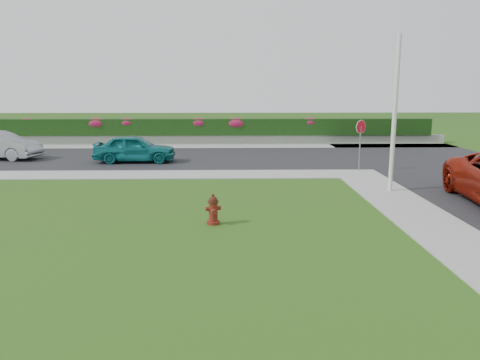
{
  "coord_description": "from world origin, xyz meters",
  "views": [
    {
      "loc": [
        1.34,
        -11.31,
        3.81
      ],
      "look_at": [
        1.64,
        3.3,
        0.9
      ],
      "focal_mm": 35.0,
      "sensor_mm": 36.0,
      "label": 1
    }
  ],
  "objects_px": {
    "utility_pole": "(395,115)",
    "stop_sign": "(361,134)",
    "fire_hydrant": "(213,210)",
    "sedan_teal": "(135,148)"
  },
  "relations": [
    {
      "from": "utility_pole",
      "to": "stop_sign",
      "type": "bearing_deg",
      "value": 90.12
    },
    {
      "from": "sedan_teal",
      "to": "stop_sign",
      "type": "xyz_separation_m",
      "value": [
        10.8,
        -2.73,
        1.0
      ]
    },
    {
      "from": "sedan_teal",
      "to": "fire_hydrant",
      "type": "bearing_deg",
      "value": -159.34
    },
    {
      "from": "utility_pole",
      "to": "stop_sign",
      "type": "relative_size",
      "value": 2.39
    },
    {
      "from": "utility_pole",
      "to": "fire_hydrant",
      "type": "bearing_deg",
      "value": -147.57
    },
    {
      "from": "fire_hydrant",
      "to": "stop_sign",
      "type": "distance_m",
      "value": 10.58
    },
    {
      "from": "fire_hydrant",
      "to": "stop_sign",
      "type": "xyz_separation_m",
      "value": [
        6.4,
        8.32,
        1.33
      ]
    },
    {
      "from": "utility_pole",
      "to": "stop_sign",
      "type": "distance_m",
      "value": 4.38
    },
    {
      "from": "fire_hydrant",
      "to": "sedan_teal",
      "type": "relative_size",
      "value": 0.21
    },
    {
      "from": "sedan_teal",
      "to": "utility_pole",
      "type": "xyz_separation_m",
      "value": [
        10.81,
        -6.98,
        2.09
      ]
    }
  ]
}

